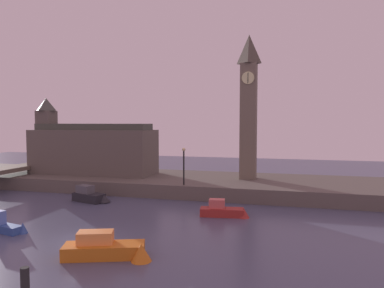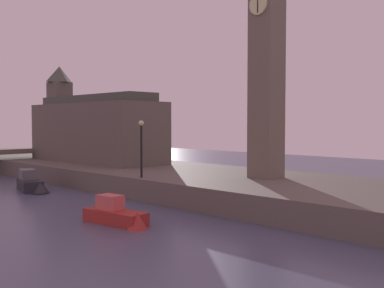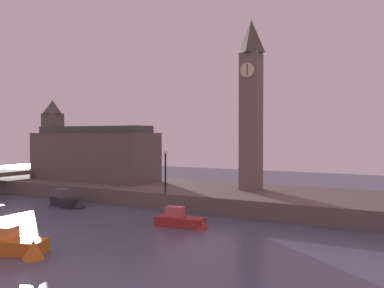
{
  "view_description": "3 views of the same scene",
  "coord_description": "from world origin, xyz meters",
  "px_view_note": "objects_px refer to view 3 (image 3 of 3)",
  "views": [
    {
      "loc": [
        13.4,
        -21.46,
        8.15
      ],
      "look_at": [
        3.14,
        17.05,
        5.71
      ],
      "focal_mm": 33.66,
      "sensor_mm": 36.0,
      "label": 1
    },
    {
      "loc": [
        27.87,
        -5.24,
        5.3
      ],
      "look_at": [
        7.35,
        15.2,
        3.95
      ],
      "focal_mm": 43.33,
      "sensor_mm": 36.0,
      "label": 2
    },
    {
      "loc": [
        24.46,
        -18.34,
        6.9
      ],
      "look_at": [
        4.05,
        17.66,
        6.01
      ],
      "focal_mm": 39.67,
      "sensor_mm": 36.0,
      "label": 3
    }
  ],
  "objects_px": {
    "boat_barge_dark": "(67,200)",
    "boat_patrol_orange": "(10,245)",
    "parliament_hall": "(91,153)",
    "clock_tower": "(251,102)",
    "boat_dinghy_red": "(184,221)",
    "streetlamp": "(165,166)"
  },
  "relations": [
    {
      "from": "boat_barge_dark",
      "to": "boat_patrol_orange",
      "type": "xyz_separation_m",
      "value": [
        9.21,
        -13.31,
        -0.06
      ]
    },
    {
      "from": "parliament_hall",
      "to": "clock_tower",
      "type": "bearing_deg",
      "value": 2.02
    },
    {
      "from": "clock_tower",
      "to": "boat_patrol_orange",
      "type": "height_order",
      "value": "clock_tower"
    },
    {
      "from": "parliament_hall",
      "to": "boat_barge_dark",
      "type": "height_order",
      "value": "parliament_hall"
    },
    {
      "from": "parliament_hall",
      "to": "boat_dinghy_red",
      "type": "relative_size",
      "value": 3.62
    },
    {
      "from": "boat_dinghy_red",
      "to": "boat_barge_dark",
      "type": "bearing_deg",
      "value": 171.49
    },
    {
      "from": "streetlamp",
      "to": "boat_patrol_orange",
      "type": "relative_size",
      "value": 0.67
    },
    {
      "from": "boat_barge_dark",
      "to": "boat_patrol_orange",
      "type": "height_order",
      "value": "boat_barge_dark"
    },
    {
      "from": "boat_barge_dark",
      "to": "boat_dinghy_red",
      "type": "height_order",
      "value": "boat_barge_dark"
    },
    {
      "from": "streetlamp",
      "to": "boat_barge_dark",
      "type": "distance_m",
      "value": 10.12
    },
    {
      "from": "clock_tower",
      "to": "parliament_hall",
      "type": "bearing_deg",
      "value": -177.98
    },
    {
      "from": "clock_tower",
      "to": "boat_barge_dark",
      "type": "relative_size",
      "value": 3.84
    },
    {
      "from": "streetlamp",
      "to": "boat_dinghy_red",
      "type": "relative_size",
      "value": 0.89
    },
    {
      "from": "clock_tower",
      "to": "parliament_hall",
      "type": "relative_size",
      "value": 1.04
    },
    {
      "from": "parliament_hall",
      "to": "boat_barge_dark",
      "type": "xyz_separation_m",
      "value": [
        5.46,
        -9.06,
        -4.1
      ]
    },
    {
      "from": "clock_tower",
      "to": "boat_patrol_orange",
      "type": "bearing_deg",
      "value": -103.81
    },
    {
      "from": "boat_dinghy_red",
      "to": "parliament_hall",
      "type": "bearing_deg",
      "value": 150.43
    },
    {
      "from": "clock_tower",
      "to": "parliament_hall",
      "type": "distance_m",
      "value": 21.07
    },
    {
      "from": "clock_tower",
      "to": "boat_patrol_orange",
      "type": "xyz_separation_m",
      "value": [
        -5.68,
        -23.1,
        -9.57
      ]
    },
    {
      "from": "parliament_hall",
      "to": "streetlamp",
      "type": "height_order",
      "value": "parliament_hall"
    },
    {
      "from": "parliament_hall",
      "to": "boat_barge_dark",
      "type": "relative_size",
      "value": 3.69
    },
    {
      "from": "boat_barge_dark",
      "to": "boat_dinghy_red",
      "type": "xyz_separation_m",
      "value": [
        14.28,
        -2.14,
        -0.12
      ]
    }
  ]
}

